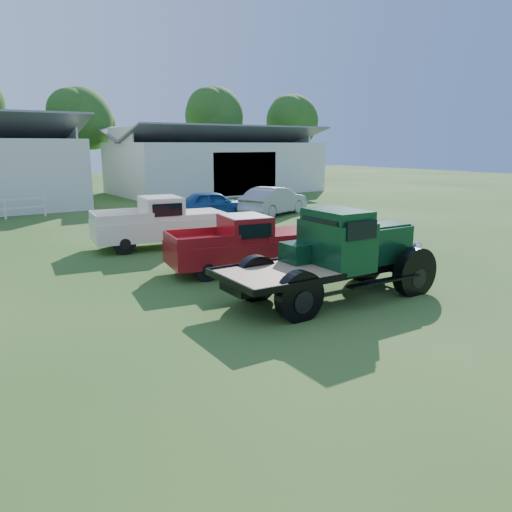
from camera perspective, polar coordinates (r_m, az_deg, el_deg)
ground at (r=12.21m, az=2.45°, el=-5.95°), size 120.00×120.00×0.00m
shed_right at (r=41.89m, az=-4.64°, el=10.87°), size 16.80×9.20×5.20m
tree_c at (r=43.89m, az=-19.30°, el=12.78°), size 5.40×5.40×9.00m
tree_d at (r=49.94m, az=-4.76°, el=13.91°), size 6.00×6.00×10.00m
tree_e at (r=52.81m, az=4.13°, el=13.58°), size 5.70×5.70×9.50m
vintage_flatbed at (r=12.83m, az=8.74°, el=0.14°), size 5.88×2.55×2.29m
red_pickup at (r=15.59m, az=-1.58°, el=1.51°), size 5.09×2.73×1.76m
white_pickup at (r=19.59m, az=-11.01°, el=3.79°), size 5.41×2.77×1.90m
misc_car_blue at (r=27.43m, az=-4.87°, el=5.97°), size 4.49×2.74×1.43m
misc_car_grey at (r=28.12m, az=2.06°, el=6.31°), size 5.02×3.26×1.56m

